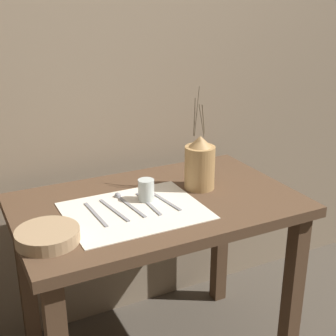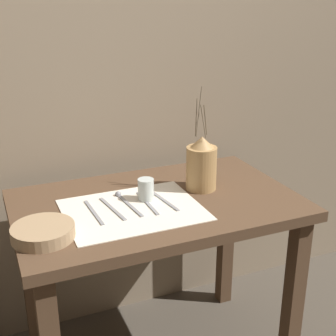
% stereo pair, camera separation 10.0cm
% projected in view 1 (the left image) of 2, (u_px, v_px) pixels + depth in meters
% --- Properties ---
extents(stone_wall_back, '(7.00, 0.06, 2.40)m').
position_uv_depth(stone_wall_back, '(111.00, 60.00, 1.92)').
color(stone_wall_back, gray).
rests_on(stone_wall_back, ground_plane).
extents(wooden_table, '(1.04, 0.65, 0.74)m').
position_uv_depth(wooden_table, '(157.00, 230.00, 1.76)').
color(wooden_table, '#4C3523').
rests_on(wooden_table, ground_plane).
extents(linen_cloth, '(0.47, 0.37, 0.00)m').
position_uv_depth(linen_cloth, '(135.00, 211.00, 1.63)').
color(linen_cloth, beige).
rests_on(linen_cloth, wooden_table).
extents(pitcher_with_flowers, '(0.12, 0.12, 0.40)m').
position_uv_depth(pitcher_with_flowers, '(200.00, 164.00, 1.80)').
color(pitcher_with_flowers, '#A87F4C').
rests_on(pitcher_with_flowers, wooden_table).
extents(wooden_bowl, '(0.20, 0.20, 0.04)m').
position_uv_depth(wooden_bowl, '(48.00, 236.00, 1.43)').
color(wooden_bowl, '#9E7F5B').
rests_on(wooden_bowl, wooden_table).
extents(glass_tumbler_near, '(0.06, 0.06, 0.08)m').
position_uv_depth(glass_tumbler_near, '(146.00, 190.00, 1.70)').
color(glass_tumbler_near, '#B7C1BC').
rests_on(glass_tumbler_near, wooden_table).
extents(fork_outer, '(0.02, 0.21, 0.00)m').
position_uv_depth(fork_outer, '(96.00, 214.00, 1.60)').
color(fork_outer, gray).
rests_on(fork_outer, wooden_table).
extents(fork_inner, '(0.04, 0.21, 0.00)m').
position_uv_depth(fork_inner, '(114.00, 210.00, 1.63)').
color(fork_inner, gray).
rests_on(fork_inner, wooden_table).
extents(spoon_inner, '(0.04, 0.22, 0.02)m').
position_uv_depth(spoon_inner, '(123.00, 200.00, 1.71)').
color(spoon_inner, gray).
rests_on(spoon_inner, wooden_table).
extents(knife_center, '(0.01, 0.21, 0.00)m').
position_uv_depth(knife_center, '(148.00, 204.00, 1.68)').
color(knife_center, gray).
rests_on(knife_center, wooden_table).
extents(spoon_outer, '(0.05, 0.22, 0.02)m').
position_uv_depth(spoon_outer, '(155.00, 194.00, 1.76)').
color(spoon_outer, gray).
rests_on(spoon_outer, wooden_table).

